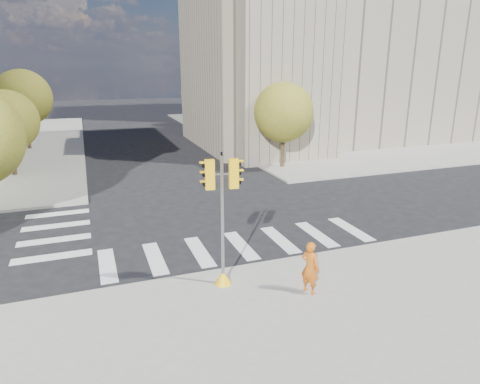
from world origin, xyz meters
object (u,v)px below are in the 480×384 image
at_px(traffic_signal, 223,231).
at_px(lamp_far, 216,90).
at_px(lamp_near, 267,100).
at_px(photographer, 310,267).

bearing_deg(traffic_signal, lamp_far, 82.60).
height_order(lamp_far, traffic_signal, lamp_far).
xyz_separation_m(lamp_far, traffic_signal, (-9.88, -33.11, -2.50)).
relative_size(lamp_near, lamp_far, 1.00).
height_order(lamp_near, traffic_signal, lamp_near).
height_order(lamp_near, photographer, lamp_near).
relative_size(traffic_signal, photographer, 2.56).
bearing_deg(photographer, traffic_signal, 31.80).
bearing_deg(traffic_signal, photographer, -22.02).
bearing_deg(lamp_near, photographer, -109.81).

